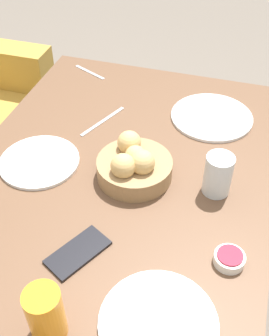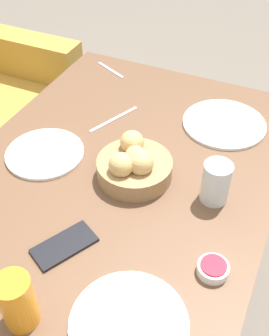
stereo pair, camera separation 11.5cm
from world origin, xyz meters
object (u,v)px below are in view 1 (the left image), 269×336
at_px(spoon_coffee, 90,72).
at_px(juice_glass, 46,314).
at_px(jam_bowl_berry, 229,259).
at_px(plate_near_left, 158,323).
at_px(water_tumbler, 218,175).
at_px(knife_silver, 103,121).
at_px(plate_far_center, 39,161).
at_px(cell_phone, 79,252).
at_px(bread_basket, 134,165).
at_px(plate_near_right, 212,117).

bearing_deg(spoon_coffee, juice_glass, -163.14).
bearing_deg(jam_bowl_berry, plate_near_left, 148.64).
distance_m(water_tumbler, knife_silver, 0.45).
distance_m(plate_far_center, cell_phone, 0.35).
height_order(bread_basket, cell_phone, bread_basket).
distance_m(plate_near_right, spoon_coffee, 0.51).
distance_m(plate_far_center, spoon_coffee, 0.52).
xyz_separation_m(juice_glass, spoon_coffee, (0.98, 0.30, -0.07)).
distance_m(plate_near_right, jam_bowl_berry, 0.56).
height_order(plate_far_center, water_tumbler, water_tumbler).
height_order(jam_bowl_berry, spoon_coffee, jam_bowl_berry).
bearing_deg(plate_near_right, plate_near_left, -179.22).
bearing_deg(cell_phone, bread_basket, -9.26).
distance_m(bread_basket, juice_glass, 0.48).
relative_size(spoon_coffee, cell_phone, 0.83).
xyz_separation_m(juice_glass, water_tumbler, (0.49, -0.26, -0.01)).
bearing_deg(bread_basket, cell_phone, 170.74).
bearing_deg(juice_glass, plate_far_center, 28.62).
bearing_deg(cell_phone, jam_bowl_berry, -77.16).
xyz_separation_m(jam_bowl_berry, spoon_coffee, (0.71, 0.62, -0.01)).
distance_m(knife_silver, spoon_coffee, 0.32).
bearing_deg(water_tumbler, bread_basket, 92.73).
xyz_separation_m(bread_basket, plate_near_left, (-0.40, -0.17, -0.04)).
height_order(bread_basket, knife_silver, bread_basket).
bearing_deg(bread_basket, plate_near_right, -25.84).
height_order(plate_far_center, knife_silver, plate_far_center).
distance_m(plate_far_center, juice_glass, 0.52).
distance_m(bread_basket, plate_near_right, 0.38).
height_order(bread_basket, water_tumbler, water_tumbler).
bearing_deg(jam_bowl_berry, plate_near_right, 13.05).
distance_m(plate_near_right, knife_silver, 0.36).
bearing_deg(juice_glass, plate_near_left, -69.37).
height_order(plate_near_left, plate_far_center, same).
relative_size(water_tumbler, jam_bowl_berry, 1.62).
distance_m(spoon_coffee, cell_phone, 0.83).
distance_m(juice_glass, spoon_coffee, 1.02).
distance_m(jam_bowl_berry, knife_silver, 0.63).
height_order(water_tumbler, knife_silver, water_tumbler).
relative_size(juice_glass, water_tumbler, 1.14).
xyz_separation_m(juice_glass, knife_silver, (0.70, 0.14, -0.07)).
bearing_deg(water_tumbler, juice_glass, 152.44).
bearing_deg(plate_near_left, plate_near_right, 0.78).
bearing_deg(cell_phone, plate_near_right, -18.61).
xyz_separation_m(bread_basket, plate_far_center, (-0.02, 0.28, -0.04)).
relative_size(plate_near_left, plate_far_center, 1.06).
xyz_separation_m(plate_near_left, spoon_coffee, (0.90, 0.50, -0.00)).
bearing_deg(spoon_coffee, bread_basket, -146.79).
bearing_deg(plate_far_center, spoon_coffee, 5.27).
xyz_separation_m(plate_near_right, knife_silver, (-0.12, 0.33, -0.00)).
distance_m(water_tumbler, spoon_coffee, 0.74).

